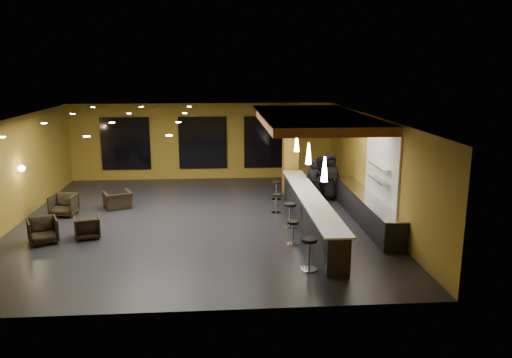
{
  "coord_description": "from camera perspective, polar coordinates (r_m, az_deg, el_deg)",
  "views": [
    {
      "loc": [
        0.72,
        -16.4,
        5.15
      ],
      "look_at": [
        2.0,
        0.5,
        1.3
      ],
      "focal_mm": 35.0,
      "sensor_mm": 36.0,
      "label": 1
    }
  ],
  "objects": [
    {
      "name": "bar_stool_1",
      "position": [
        14.75,
        4.24,
        -5.78
      ],
      "size": [
        0.36,
        0.36,
        0.72
      ],
      "rotation": [
        0.0,
        0.0,
        -0.41
      ],
      "color": "silver",
      "rests_on": "floor"
    },
    {
      "name": "bar_counter",
      "position": [
        16.35,
        6.19,
        -3.8
      ],
      "size": [
        0.6,
        8.0,
        1.0
      ],
      "primitive_type": "cube",
      "color": "black",
      "rests_on": "floor"
    },
    {
      "name": "bar_stool_4",
      "position": [
        19.58,
        2.35,
        -1.05
      ],
      "size": [
        0.37,
        0.37,
        0.73
      ],
      "rotation": [
        0.0,
        0.0,
        -0.4
      ],
      "color": "silver",
      "rests_on": "floor"
    },
    {
      "name": "armchair_b",
      "position": [
        16.16,
        -18.73,
        -5.2
      ],
      "size": [
        0.91,
        0.93,
        0.69
      ],
      "primitive_type": "imported",
      "rotation": [
        0.0,
        0.0,
        3.42
      ],
      "color": "black",
      "rests_on": "floor"
    },
    {
      "name": "wall_front",
      "position": [
        10.45,
        -8.09,
        -6.33
      ],
      "size": [
        12.0,
        0.1,
        3.5
      ],
      "primitive_type": "cube",
      "color": "olive",
      "rests_on": "floor"
    },
    {
      "name": "bar_stool_2",
      "position": [
        16.23,
        3.9,
        -3.8
      ],
      "size": [
        0.41,
        0.41,
        0.82
      ],
      "rotation": [
        0.0,
        0.0,
        0.29
      ],
      "color": "silver",
      "rests_on": "floor"
    },
    {
      "name": "window_left",
      "position": [
        23.48,
        -14.67,
        3.93
      ],
      "size": [
        2.2,
        0.06,
        2.4
      ],
      "primitive_type": "cube",
      "color": "black",
      "rests_on": "wall_back"
    },
    {
      "name": "window_right",
      "position": [
        23.21,
        1.36,
        4.25
      ],
      "size": [
        2.2,
        0.06,
        2.4
      ],
      "primitive_type": "cube",
      "color": "black",
      "rests_on": "wall_back"
    },
    {
      "name": "bar_stool_3",
      "position": [
        17.79,
        2.35,
        -2.51
      ],
      "size": [
        0.36,
        0.36,
        0.71
      ],
      "rotation": [
        0.0,
        0.0,
        -0.36
      ],
      "color": "silver",
      "rests_on": "floor"
    },
    {
      "name": "staff_c",
      "position": [
        19.64,
        8.41,
        0.25
      ],
      "size": [
        0.97,
        0.69,
        1.86
      ],
      "primitive_type": "imported",
      "rotation": [
        0.0,
        0.0,
        0.11
      ],
      "color": "black",
      "rests_on": "floor"
    },
    {
      "name": "floor",
      "position": [
        17.22,
        -6.55,
        -4.86
      ],
      "size": [
        12.0,
        13.0,
        0.1
      ],
      "primitive_type": "cube",
      "color": "black",
      "rests_on": "ground"
    },
    {
      "name": "prep_top",
      "position": [
        17.19,
        12.49,
        -1.88
      ],
      "size": [
        0.72,
        6.0,
        0.03
      ],
      "primitive_type": "cube",
      "color": "silver",
      "rests_on": "prep_counter"
    },
    {
      "name": "wall_right",
      "position": [
        17.58,
        13.41,
        1.29
      ],
      "size": [
        0.1,
        13.0,
        3.5
      ],
      "primitive_type": "cube",
      "color": "olive",
      "rests_on": "floor"
    },
    {
      "name": "ceiling",
      "position": [
        16.5,
        -6.87,
        7.14
      ],
      "size": [
        12.0,
        13.0,
        0.1
      ],
      "primitive_type": "cube",
      "color": "black"
    },
    {
      "name": "wall_shelf_lower",
      "position": [
        16.42,
        13.87,
        -0.07
      ],
      "size": [
        0.3,
        1.5,
        0.03
      ],
      "primitive_type": "cube",
      "color": "silver",
      "rests_on": "wall_right"
    },
    {
      "name": "column",
      "position": [
        20.5,
        3.95,
        3.22
      ],
      "size": [
        0.6,
        0.6,
        3.5
      ],
      "primitive_type": "cube",
      "color": "#A47A24",
      "rests_on": "floor"
    },
    {
      "name": "wall_back",
      "position": [
        23.21,
        -6.08,
        4.3
      ],
      "size": [
        12.0,
        0.1,
        3.5
      ],
      "primitive_type": "cube",
      "color": "olive",
      "rests_on": "floor"
    },
    {
      "name": "bar_stool_0",
      "position": [
        12.97,
        6.07,
        -8.05
      ],
      "size": [
        0.43,
        0.43,
        0.86
      ],
      "rotation": [
        0.0,
        0.0,
        0.28
      ],
      "color": "silver",
      "rests_on": "floor"
    },
    {
      "name": "wood_soffit",
      "position": [
        17.8,
        6.36,
        6.95
      ],
      "size": [
        3.6,
        8.0,
        0.28
      ],
      "primitive_type": "cube",
      "color": "#A1592F",
      "rests_on": "ceiling"
    },
    {
      "name": "armchair_d",
      "position": [
        19.14,
        -15.53,
        -2.32
      ],
      "size": [
        1.22,
        1.16,
        0.63
      ],
      "primitive_type": "imported",
      "rotation": [
        0.0,
        0.0,
        3.55
      ],
      "color": "black",
      "rests_on": "floor"
    },
    {
      "name": "armchair_c",
      "position": [
        18.77,
        -21.11,
        -2.79
      ],
      "size": [
        0.89,
        0.91,
        0.77
      ],
      "primitive_type": "imported",
      "rotation": [
        0.0,
        0.0,
        -0.08
      ],
      "color": "black",
      "rests_on": "floor"
    },
    {
      "name": "prep_counter",
      "position": [
        17.31,
        12.42,
        -3.34
      ],
      "size": [
        0.7,
        6.0,
        0.86
      ],
      "primitive_type": "cube",
      "color": "black",
      "rests_on": "floor"
    },
    {
      "name": "bar_top",
      "position": [
        16.21,
        6.23,
        -2.02
      ],
      "size": [
        0.78,
        8.1,
        0.05
      ],
      "primitive_type": "cube",
      "color": "silver",
      "rests_on": "bar_counter"
    },
    {
      "name": "tile_backsplash",
      "position": [
        16.57,
        14.19,
        1.44
      ],
      "size": [
        0.06,
        3.2,
        2.4
      ],
      "primitive_type": "cube",
      "color": "white",
      "rests_on": "wall_right"
    },
    {
      "name": "staff_a",
      "position": [
        18.85,
        6.52,
        -0.43
      ],
      "size": [
        0.66,
        0.46,
        1.73
      ],
      "primitive_type": "imported",
      "rotation": [
        0.0,
        0.0,
        -0.08
      ],
      "color": "black",
      "rests_on": "floor"
    },
    {
      "name": "wall_shelf_upper",
      "position": [
        16.33,
        13.96,
        1.47
      ],
      "size": [
        0.3,
        1.5,
        0.03
      ],
      "primitive_type": "cube",
      "color": "silver",
      "rests_on": "wall_right"
    },
    {
      "name": "wall_sconce",
      "position": [
        18.45,
        -25.21,
        1.1
      ],
      "size": [
        0.22,
        0.22,
        0.22
      ],
      "primitive_type": "sphere",
      "color": "#FFE5B2",
      "rests_on": "wall_left"
    },
    {
      "name": "pendant_0",
      "position": [
        14.0,
        7.84,
        1.14
      ],
      "size": [
        0.2,
        0.2,
        0.7
      ],
      "primitive_type": "cone",
      "color": "white",
      "rests_on": "wood_soffit"
    },
    {
      "name": "pendant_2",
      "position": [
        18.84,
        4.68,
        4.21
      ],
      "size": [
        0.2,
        0.2,
        0.7
      ],
      "primitive_type": "cone",
      "color": "white",
      "rests_on": "wood_soffit"
    },
    {
      "name": "pendant_1",
      "position": [
        16.41,
        6.03,
        2.9
      ],
      "size": [
        0.2,
        0.2,
        0.7
      ],
      "primitive_type": "cone",
      "color": "white",
      "rests_on": "wood_soffit"
    },
    {
      "name": "staff_b",
      "position": [
        19.27,
        7.45,
        -0.07
      ],
      "size": [
        0.92,
        0.74,
        1.79
      ],
      "primitive_type": "imported",
      "rotation": [
        0.0,
        0.0,
        -0.08
      ],
      "color": "black",
      "rests_on": "floor"
    },
    {
      "name": "wall_left",
      "position": [
        18.07,
        -26.25,
        0.61
      ],
      "size": [
        0.1,
        13.0,
        3.5
      ],
      "primitive_type": "cube",
      "color": "olive",
      "rests_on": "floor"
    },
    {
      "name": "window_center",
      "position": [
        23.11,
        -6.09,
        4.14
      ],
      "size": [
        2.2,
        0.06,
        2.4
      ],
      "primitive_type": "cube",
      "color": "black",
      "rests_on": "wall_back"
    },
    {
      "name": "armchair_a",
      "position": [
        16.17,
        -23.18,
        -5.44
      ],
      "size": [
        1.08,
        1.09,
        0.76
      ],
      "primitive_type": "imported",
      "rotation": [
        0.0,
        0.0,
        0.42
      ],
      "color": "black",
      "rests_on": "floor"
    }
  ]
}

